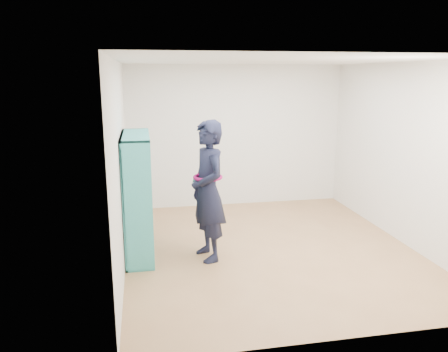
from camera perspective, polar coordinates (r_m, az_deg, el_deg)
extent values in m
plane|color=#9C6E46|center=(6.36, 5.89, -9.37)|extent=(4.50, 4.50, 0.00)
plane|color=white|center=(5.88, 6.50, 14.76)|extent=(4.50, 4.50, 0.00)
cube|color=white|center=(5.73, -13.33, 1.47)|extent=(0.02, 4.50, 2.60)
cube|color=white|center=(6.83, 22.48, 2.66)|extent=(0.02, 4.50, 2.60)
cube|color=white|center=(8.13, 1.59, 5.19)|extent=(4.00, 0.02, 2.60)
cube|color=white|center=(3.94, 15.66, -3.96)|extent=(4.00, 0.02, 2.60)
cube|color=teal|center=(5.43, -11.22, -4.19)|extent=(0.36, 0.03, 1.66)
cube|color=teal|center=(6.61, -11.19, -1.07)|extent=(0.36, 0.03, 1.66)
cube|color=teal|center=(6.29, -10.87, -9.68)|extent=(0.36, 1.25, 0.03)
cube|color=teal|center=(5.85, -11.56, 5.26)|extent=(0.36, 1.25, 0.03)
cube|color=teal|center=(6.02, -12.81, -2.54)|extent=(0.03, 1.25, 1.66)
cube|color=teal|center=(5.83, -11.21, -3.00)|extent=(0.34, 0.03, 1.61)
cube|color=teal|center=(6.21, -11.20, -1.99)|extent=(0.34, 0.03, 1.61)
cube|color=teal|center=(6.14, -11.03, -6.10)|extent=(0.34, 1.19, 0.03)
cube|color=teal|center=(6.02, -11.20, -2.48)|extent=(0.34, 1.19, 0.03)
cube|color=teal|center=(5.92, -11.37, 1.28)|extent=(0.34, 1.19, 0.03)
cube|color=beige|center=(5.89, -10.68, -10.56)|extent=(0.23, 0.15, 0.09)
cube|color=black|center=(5.66, -10.78, -6.36)|extent=(0.19, 0.17, 0.23)
cube|color=maroon|center=(5.54, -10.95, -2.46)|extent=(0.19, 0.17, 0.23)
cube|color=silver|center=(5.52, -11.21, 1.01)|extent=(0.23, 0.15, 0.09)
cube|color=navy|center=(6.18, -10.63, -8.76)|extent=(0.19, 0.17, 0.21)
cube|color=brown|center=(6.04, -10.79, -5.09)|extent=(0.19, 0.17, 0.24)
cube|color=#BFB28C|center=(6.00, -11.02, -2.10)|extent=(0.23, 0.15, 0.06)
cube|color=#26594C|center=(5.84, -11.14, 2.62)|extent=(0.19, 0.17, 0.28)
cube|color=beige|center=(6.54, -10.66, -7.13)|extent=(0.19, 0.17, 0.29)
cube|color=black|center=(6.49, -10.87, -4.49)|extent=(0.23, 0.15, 0.09)
cube|color=maroon|center=(6.30, -10.97, -0.22)|extent=(0.19, 0.17, 0.30)
cube|color=silver|center=(6.23, -11.14, 3.37)|extent=(0.19, 0.17, 0.30)
imported|color=black|center=(5.72, -2.11, -1.99)|extent=(0.59, 0.77, 1.86)
torus|color=#970B53|center=(5.68, -2.13, -0.14)|extent=(0.46, 0.46, 0.04)
cube|color=silver|center=(5.71, -3.94, -0.76)|extent=(0.04, 0.09, 0.12)
cube|color=black|center=(5.71, -3.94, -0.76)|extent=(0.04, 0.09, 0.12)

